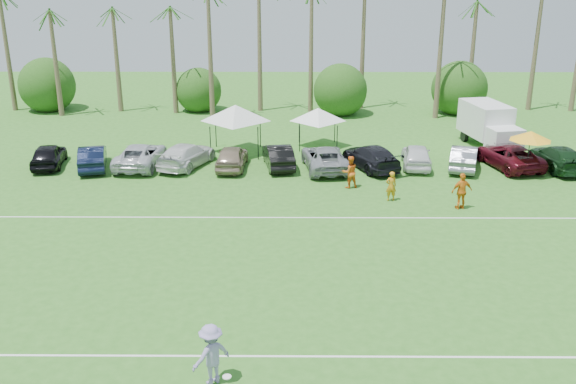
{
  "coord_description": "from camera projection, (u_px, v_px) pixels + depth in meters",
  "views": [
    {
      "loc": [
        2.0,
        -15.65,
        11.9
      ],
      "look_at": [
        1.81,
        13.32,
        1.6
      ],
      "focal_mm": 40.0,
      "sensor_mm": 36.0,
      "label": 1
    }
  ],
  "objects": [
    {
      "name": "field_lines",
      "position": [
        243.0,
        272.0,
        26.28
      ],
      "size": [
        80.0,
        12.1,
        0.01
      ],
      "color": "white",
      "rests_on": "ground"
    },
    {
      "name": "parked_car_3",
      "position": [
        186.0,
        155.0,
        39.83
      ],
      "size": [
        3.64,
        5.39,
        1.45
      ],
      "primitive_type": "imported",
      "rotation": [
        0.0,
        0.0,
        2.79
      ],
      "color": "silver",
      "rests_on": "ground"
    },
    {
      "name": "parked_car_0",
      "position": [
        49.0,
        155.0,
        39.8
      ],
      "size": [
        2.38,
        4.48,
        1.45
      ],
      "primitive_type": "imported",
      "rotation": [
        0.0,
        0.0,
        3.3
      ],
      "color": "black",
      "rests_on": "ground"
    },
    {
      "name": "parked_car_2",
      "position": [
        140.0,
        155.0,
        39.77
      ],
      "size": [
        2.69,
        5.34,
        1.45
      ],
      "primitive_type": "imported",
      "rotation": [
        0.0,
        0.0,
        3.09
      ],
      "color": "silver",
      "rests_on": "ground"
    },
    {
      "name": "palm_tree_4",
      "position": [
        219.0,
        22.0,
        52.07
      ],
      "size": [
        2.4,
        2.4,
        8.9
      ],
      "color": "brown",
      "rests_on": "ground"
    },
    {
      "name": "parked_car_10",
      "position": [
        509.0,
        156.0,
        39.63
      ],
      "size": [
        3.55,
        5.63,
        1.45
      ],
      "primitive_type": "imported",
      "rotation": [
        0.0,
        0.0,
        3.37
      ],
      "color": "#570E1A",
      "rests_on": "ground"
    },
    {
      "name": "box_truck",
      "position": [
        490.0,
        125.0,
        43.64
      ],
      "size": [
        3.19,
        6.01,
        2.95
      ],
      "rotation": [
        0.0,
        0.0,
        0.19
      ],
      "color": "white",
      "rests_on": "ground"
    },
    {
      "name": "sideline_player_c",
      "position": [
        462.0,
        191.0,
        32.79
      ],
      "size": [
        1.2,
        0.73,
        1.92
      ],
      "primitive_type": "imported",
      "rotation": [
        0.0,
        0.0,
        3.39
      ],
      "color": "orange",
      "rests_on": "ground"
    },
    {
      "name": "palm_tree_5",
      "position": [
        268.0,
        11.0,
        51.75
      ],
      "size": [
        2.4,
        2.4,
        9.9
      ],
      "color": "brown",
      "rests_on": "ground"
    },
    {
      "name": "bush_tree_3",
      "position": [
        456.0,
        90.0,
        54.79
      ],
      "size": [
        4.0,
        4.0,
        4.0
      ],
      "color": "brown",
      "rests_on": "ground"
    },
    {
      "name": "parked_car_5",
      "position": [
        278.0,
        156.0,
        39.67
      ],
      "size": [
        2.24,
        4.59,
        1.45
      ],
      "primitive_type": "imported",
      "rotation": [
        0.0,
        0.0,
        3.31
      ],
      "color": "black",
      "rests_on": "ground"
    },
    {
      "name": "parked_car_9",
      "position": [
        464.0,
        157.0,
        39.4
      ],
      "size": [
        2.75,
        4.66,
        1.45
      ],
      "primitive_type": "imported",
      "rotation": [
        0.0,
        0.0,
        2.85
      ],
      "color": "slate",
      "rests_on": "ground"
    },
    {
      "name": "palm_tree_9",
      "position": [
        491.0,
        11.0,
        51.64
      ],
      "size": [
        2.4,
        2.4,
        9.9
      ],
      "color": "brown",
      "rests_on": "ground"
    },
    {
      "name": "parked_car_7",
      "position": [
        371.0,
        157.0,
        39.46
      ],
      "size": [
        3.69,
        5.39,
        1.45
      ],
      "primitive_type": "imported",
      "rotation": [
        0.0,
        0.0,
        3.51
      ],
      "color": "black",
      "rests_on": "ground"
    },
    {
      "name": "palm_tree_6",
      "position": [
        317.0,
        0.0,
        51.44
      ],
      "size": [
        2.4,
        2.4,
        10.9
      ],
      "color": "brown",
      "rests_on": "ground"
    },
    {
      "name": "bush_tree_0",
      "position": [
        48.0,
        89.0,
        55.01
      ],
      "size": [
        4.0,
        4.0,
        4.0
      ],
      "color": "brown",
      "rests_on": "ground"
    },
    {
      "name": "bush_tree_1",
      "position": [
        199.0,
        89.0,
        54.93
      ],
      "size": [
        4.0,
        4.0,
        4.0
      ],
      "color": "brown",
      "rests_on": "ground"
    },
    {
      "name": "parked_car_6",
      "position": [
        325.0,
        158.0,
        39.23
      ],
      "size": [
        3.02,
        5.47,
        1.45
      ],
      "primitive_type": "imported",
      "rotation": [
        0.0,
        0.0,
        3.26
      ],
      "color": "gray",
      "rests_on": "ground"
    },
    {
      "name": "market_umbrella",
      "position": [
        531.0,
        136.0,
        37.46
      ],
      "size": [
        2.45,
        2.45,
        2.73
      ],
      "color": "black",
      "rests_on": "ground"
    },
    {
      "name": "parked_car_4",
      "position": [
        232.0,
        157.0,
        39.41
      ],
      "size": [
        1.9,
        4.33,
        1.45
      ],
      "primitive_type": "imported",
      "rotation": [
        0.0,
        0.0,
        3.1
      ],
      "color": "gray",
      "rests_on": "ground"
    },
    {
      "name": "palm_tree_2",
      "position": [
        119.0,
        0.0,
        51.54
      ],
      "size": [
        2.4,
        2.4,
        10.9
      ],
      "color": "brown",
      "rests_on": "ground"
    },
    {
      "name": "palm_tree_10",
      "position": [
        554.0,
        0.0,
        51.32
      ],
      "size": [
        2.4,
        2.4,
        10.9
      ],
      "color": "brown",
      "rests_on": "ground"
    },
    {
      "name": "frisbee_player",
      "position": [
        211.0,
        355.0,
        19.02
      ],
      "size": [
        1.44,
        1.36,
        1.96
      ],
      "rotation": [
        0.0,
        0.0,
        3.83
      ],
      "color": "#9588C1",
      "rests_on": "ground"
    },
    {
      "name": "palm_tree_1",
      "position": [
        58.0,
        11.0,
        51.86
      ],
      "size": [
        2.4,
        2.4,
        9.9
      ],
      "color": "brown",
      "rests_on": "ground"
    },
    {
      "name": "parked_car_8",
      "position": [
        416.0,
        156.0,
        39.72
      ],
      "size": [
        2.18,
        4.42,
        1.45
      ],
      "primitive_type": "imported",
      "rotation": [
        0.0,
        0.0,
        3.03
      ],
      "color": "white",
      "rests_on": "ground"
    },
    {
      "name": "palm_tree_8",
      "position": [
        428.0,
        22.0,
        51.96
      ],
      "size": [
        2.4,
        2.4,
        8.9
      ],
      "color": "brown",
      "rests_on": "ground"
    },
    {
      "name": "canopy_tent_right",
      "position": [
        318.0,
        108.0,
        43.47
      ],
      "size": [
        3.9,
        3.9,
        3.16
      ],
      "color": "black",
      "rests_on": "ground"
    },
    {
      "name": "sideline_player_a",
      "position": [
        391.0,
        186.0,
        33.98
      ],
      "size": [
        0.65,
        0.49,
        1.62
      ],
      "primitive_type": "imported",
      "rotation": [
        0.0,
        0.0,
        3.33
      ],
      "color": "orange",
      "rests_on": "ground"
    },
    {
      "name": "bush_tree_2",
      "position": [
        339.0,
        90.0,
        54.85
      ],
      "size": [
        4.0,
        4.0,
        4.0
      ],
      "color": "brown",
      "rests_on": "ground"
    },
    {
      "name": "parked_car_1",
      "position": [
        92.0,
        157.0,
        39.38
      ],
      "size": [
        2.56,
        4.64,
        1.45
      ],
      "primitive_type": "imported",
      "rotation": [
        0.0,
        0.0,
        3.39
      ],
      "color": "black",
      "rests_on": "ground"
    },
    {
      "name": "sideline_player_b",
      "position": [
        350.0,
        172.0,
        35.94
      ],
      "size": [
        1.06,
        0.92,
        1.84
      ],
      "primitive_type": "imported",
      "rotation": [
        0.0,
        0.0,
        3.43
      ],
      "color": "orange",
      "rests_on": "ground"
    },
    {
      "name": "parked_car_11",
      "position": [
        557.0,
        158.0,
        39.3
      ],
      "size": [
        2.46,
        5.16,
        1.45
      ],
      "primitive_type": "imported",
      "rotation": [
        0.0,
        0.0,
        3.23
      ],
      "color": "black",
      "rests_on": "ground"
    },
    {
      "name": "canopy_tent_left",
      "position": [
        235.0,
        105.0,
        41.82
      ],
      "size": [
        4.69,
        4.69,
        3.8
      ],
      "color": "black",
      "rests_on": "ground"
    }
  ]
}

